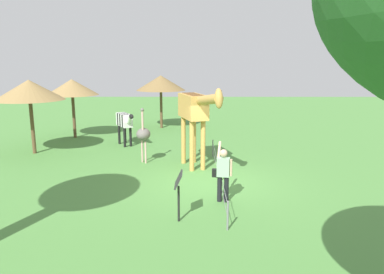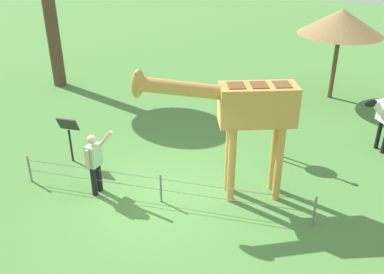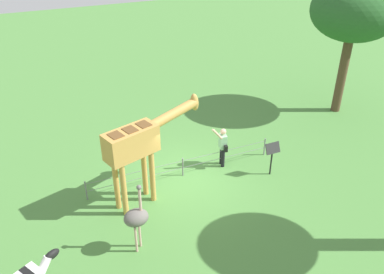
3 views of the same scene
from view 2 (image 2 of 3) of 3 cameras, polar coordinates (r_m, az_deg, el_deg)
name	(u,v)px [view 2 (image 2 of 3)]	position (r m, az deg, el deg)	size (l,w,h in m)	color
ground_plane	(164,197)	(10.44, -3.79, -8.01)	(60.00, 60.00, 0.00)	#4C843D
giraffe	(244,111)	(9.50, 7.03, 3.46)	(3.60, 1.58, 3.26)	#C69347
visitor	(95,161)	(10.36, -12.90, -3.10)	(0.67, 0.59, 1.73)	black
ostrich	(282,120)	(11.77, 12.03, 2.29)	(0.70, 0.56, 2.25)	#CC9E93
shade_hut_aside	(341,22)	(16.20, 19.37, 14.34)	(2.97, 2.97, 3.26)	brown
info_sign	(69,130)	(11.91, -16.20, 0.88)	(0.56, 0.21, 1.32)	black
wire_fence	(161,187)	(10.07, -4.20, -6.74)	(7.05, 0.05, 0.75)	slate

